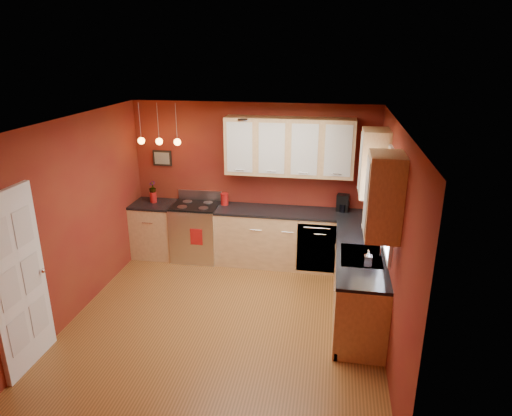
% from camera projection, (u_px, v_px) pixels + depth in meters
% --- Properties ---
extents(floor, '(4.20, 4.20, 0.00)m').
position_uv_depth(floor, '(225.00, 320.00, 6.02)').
color(floor, '#975B2C').
rests_on(floor, ground).
extents(ceiling, '(4.00, 4.20, 0.02)m').
position_uv_depth(ceiling, '(220.00, 123.00, 5.16)').
color(ceiling, beige).
rests_on(ceiling, wall_back).
extents(wall_back, '(4.00, 0.02, 2.60)m').
position_uv_depth(wall_back, '(253.00, 182.00, 7.54)').
color(wall_back, maroon).
rests_on(wall_back, floor).
extents(wall_front, '(4.00, 0.02, 2.60)m').
position_uv_depth(wall_front, '(161.00, 326.00, 3.64)').
color(wall_front, maroon).
rests_on(wall_front, floor).
extents(wall_left, '(0.02, 4.20, 2.60)m').
position_uv_depth(wall_left, '(73.00, 219.00, 5.91)').
color(wall_left, maroon).
rests_on(wall_left, floor).
extents(wall_right, '(0.02, 4.20, 2.60)m').
position_uv_depth(wall_right, '(391.00, 240.00, 5.27)').
color(wall_right, maroon).
rests_on(wall_right, floor).
extents(base_cabinets_back_left, '(0.70, 0.60, 0.90)m').
position_uv_depth(base_cabinets_back_left, '(156.00, 230.00, 7.81)').
color(base_cabinets_back_left, '#DFB177').
rests_on(base_cabinets_back_left, floor).
extents(base_cabinets_back_right, '(2.54, 0.60, 0.90)m').
position_uv_depth(base_cabinets_back_right, '(294.00, 239.00, 7.43)').
color(base_cabinets_back_right, '#DFB177').
rests_on(base_cabinets_back_right, floor).
extents(base_cabinets_right, '(0.60, 2.10, 0.90)m').
position_uv_depth(base_cabinets_right, '(358.00, 284.00, 6.02)').
color(base_cabinets_right, '#DFB177').
rests_on(base_cabinets_right, floor).
extents(counter_back_left, '(0.70, 0.62, 0.04)m').
position_uv_depth(counter_back_left, '(154.00, 204.00, 7.66)').
color(counter_back_left, black).
rests_on(counter_back_left, base_cabinets_back_left).
extents(counter_back_right, '(2.54, 0.62, 0.04)m').
position_uv_depth(counter_back_right, '(295.00, 212.00, 7.27)').
color(counter_back_right, black).
rests_on(counter_back_right, base_cabinets_back_right).
extents(counter_right, '(0.62, 2.10, 0.04)m').
position_uv_depth(counter_right, '(361.00, 252.00, 5.86)').
color(counter_right, black).
rests_on(counter_right, base_cabinets_right).
extents(gas_range, '(0.76, 0.64, 1.11)m').
position_uv_depth(gas_range, '(197.00, 231.00, 7.69)').
color(gas_range, silver).
rests_on(gas_range, floor).
extents(dishwasher_front, '(0.60, 0.02, 0.80)m').
position_uv_depth(dishwasher_front, '(316.00, 248.00, 7.10)').
color(dishwasher_front, silver).
rests_on(dishwasher_front, base_cabinets_back_right).
extents(sink, '(0.50, 0.70, 0.33)m').
position_uv_depth(sink, '(361.00, 257.00, 5.72)').
color(sink, gray).
rests_on(sink, counter_right).
extents(window, '(0.06, 1.02, 1.22)m').
position_uv_depth(window, '(390.00, 200.00, 5.42)').
color(window, white).
rests_on(window, wall_right).
extents(door_left_wall, '(0.12, 0.82, 2.05)m').
position_uv_depth(door_left_wall, '(18.00, 282.00, 4.89)').
color(door_left_wall, white).
rests_on(door_left_wall, floor).
extents(upper_cabinets_back, '(2.00, 0.35, 0.90)m').
position_uv_depth(upper_cabinets_back, '(289.00, 147.00, 7.07)').
color(upper_cabinets_back, '#DFB177').
rests_on(upper_cabinets_back, wall_back).
extents(upper_cabinets_right, '(0.35, 1.95, 0.90)m').
position_uv_depth(upper_cabinets_right, '(378.00, 178.00, 5.38)').
color(upper_cabinets_right, '#DFB177').
rests_on(upper_cabinets_right, wall_right).
extents(wall_picture, '(0.32, 0.03, 0.26)m').
position_uv_depth(wall_picture, '(162.00, 158.00, 7.66)').
color(wall_picture, black).
rests_on(wall_picture, wall_back).
extents(pendant_lights, '(0.71, 0.11, 0.66)m').
position_uv_depth(pendant_lights, '(159.00, 141.00, 7.22)').
color(pendant_lights, gray).
rests_on(pendant_lights, ceiling).
extents(red_canister, '(0.13, 0.13, 0.20)m').
position_uv_depth(red_canister, '(225.00, 199.00, 7.54)').
color(red_canister, '#AC1412').
rests_on(red_canister, counter_back_right).
extents(red_vase, '(0.11, 0.11, 0.18)m').
position_uv_depth(red_vase, '(153.00, 197.00, 7.66)').
color(red_vase, '#AC1412').
rests_on(red_vase, counter_back_left).
extents(flowers, '(0.15, 0.15, 0.21)m').
position_uv_depth(flowers, '(152.00, 187.00, 7.61)').
color(flowers, '#AC1412').
rests_on(flowers, red_vase).
extents(coffee_maker, '(0.21, 0.21, 0.27)m').
position_uv_depth(coffee_maker, '(343.00, 203.00, 7.24)').
color(coffee_maker, black).
rests_on(coffee_maker, counter_back_right).
extents(soap_pump, '(0.09, 0.10, 0.20)m').
position_uv_depth(soap_pump, '(368.00, 258.00, 5.41)').
color(soap_pump, white).
rests_on(soap_pump, counter_right).
extents(dish_towel, '(0.20, 0.01, 0.27)m').
position_uv_depth(dish_towel, '(196.00, 237.00, 7.35)').
color(dish_towel, '#AC1412').
rests_on(dish_towel, gas_range).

